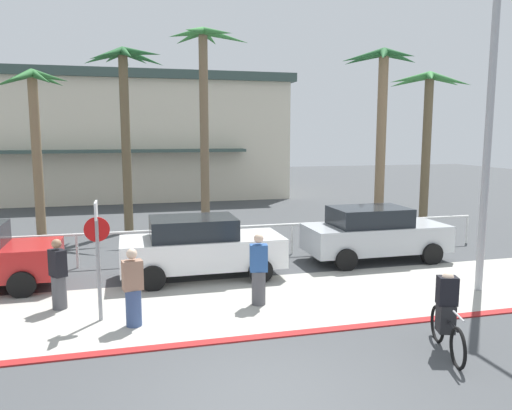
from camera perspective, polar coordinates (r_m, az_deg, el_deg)
The scene contains 18 objects.
ground_plane at distance 17.30m, azimuth -8.10°, elevation -5.10°, with size 80.00×80.00×0.00m, color #424447.
sidewalk_strip at distance 11.78m, azimuth -4.84°, elevation -11.39°, with size 44.00×4.00×0.02m, color #ADAAA0.
curb_paint at distance 9.94m, azimuth -2.83°, elevation -15.14°, with size 44.00×0.24×0.03m, color maroon.
building_backdrop at distance 33.64m, azimuth -15.25°, elevation 7.56°, with size 20.43×11.19×7.47m.
rail_fence at distance 15.67m, azimuth -7.54°, elevation -3.36°, with size 20.10×0.08×1.04m.
stop_sign_bike_lane at distance 10.90m, azimuth -17.65°, elevation -4.24°, with size 0.52×0.56×2.56m.
streetlight_curb at distance 13.28m, azimuth 25.73°, elevation 8.79°, with size 0.24×2.54×7.50m.
palm_tree_3 at distance 20.78m, azimuth -24.06°, elevation 9.64°, with size 2.80×3.31×6.33m.
palm_tree_4 at distance 20.60m, azimuth -14.78°, elevation 12.48°, with size 3.20×3.05×7.27m.
palm_tree_5 at distance 20.82m, azimuth -5.92°, elevation 13.59°, with size 3.30×3.30×8.15m.
palm_tree_6 at distance 19.40m, azimuth 14.05°, elevation 11.45°, with size 3.06×2.99×7.05m.
palm_tree_7 at distance 22.07m, azimuth 18.95°, elevation 9.97°, with size 3.24×3.30×6.46m.
car_white_2 at distance 13.83m, azimuth -6.38°, elevation -4.74°, with size 4.40×2.02×1.69m.
car_silver_3 at distance 15.99m, azimuth 13.35°, elevation -3.15°, with size 4.40×2.02×1.69m.
cyclist_black_0 at distance 9.88m, azimuth 20.95°, elevation -11.61°, with size 0.59×1.76×1.50m.
pedestrian_0 at distance 10.64m, azimuth -13.86°, elevation -9.51°, with size 0.44×0.37×1.65m.
pedestrian_1 at distance 11.58m, azimuth 0.30°, elevation -7.70°, with size 0.44×0.37×1.69m.
pedestrian_2 at distance 12.16m, azimuth -21.63°, elevation -7.68°, with size 0.44×0.48×1.63m.
Camera 1 is at (-1.83, -6.75, 3.95)m, focal length 35.04 mm.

